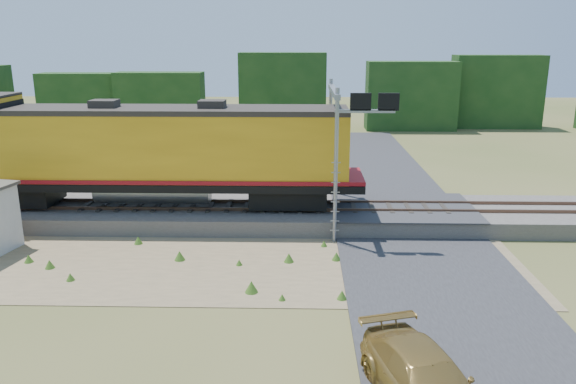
{
  "coord_description": "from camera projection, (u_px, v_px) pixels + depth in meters",
  "views": [
    {
      "loc": [
        1.88,
        -21.03,
        8.96
      ],
      "look_at": [
        1.28,
        3.0,
        2.4
      ],
      "focal_mm": 35.0,
      "sensor_mm": 36.0,
      "label": 1
    }
  ],
  "objects": [
    {
      "name": "tree_line_north",
      "position": [
        284.0,
        98.0,
        58.53
      ],
      "size": [
        130.0,
        3.0,
        6.5
      ],
      "color": "#153714",
      "rests_on": "ground"
    },
    {
      "name": "road",
      "position": [
        425.0,
        261.0,
        23.21
      ],
      "size": [
        7.0,
        66.0,
        0.86
      ],
      "color": "#38383A",
      "rests_on": "ground"
    },
    {
      "name": "dirt_shoulder",
      "position": [
        207.0,
        263.0,
        23.21
      ],
      "size": [
        26.0,
        8.0,
        0.03
      ],
      "primitive_type": "cube",
      "color": "#8C7754",
      "rests_on": "ground"
    },
    {
      "name": "rails",
      "position": [
        264.0,
        205.0,
        28.24
      ],
      "size": [
        70.0,
        1.54,
        0.16
      ],
      "color": "brown",
      "rests_on": "ballast"
    },
    {
      "name": "car",
      "position": [
        426.0,
        382.0,
        13.94
      ],
      "size": [
        3.31,
        5.31,
        1.43
      ],
      "primitive_type": "imported",
      "rotation": [
        0.0,
        0.0,
        0.28
      ],
      "color": "#A5823D",
      "rests_on": "ground"
    },
    {
      "name": "signal_gantry",
      "position": [
        342.0,
        121.0,
        26.37
      ],
      "size": [
        2.76,
        6.2,
        6.97
      ],
      "color": "gray",
      "rests_on": "ground"
    },
    {
      "name": "ballast",
      "position": [
        264.0,
        214.0,
        28.37
      ],
      "size": [
        70.0,
        5.0,
        0.8
      ],
      "primitive_type": "cube",
      "color": "slate",
      "rests_on": "ground"
    },
    {
      "name": "locomotive",
      "position": [
        144.0,
        151.0,
        27.66
      ],
      "size": [
        20.96,
        3.2,
        5.41
      ],
      "color": "black",
      "rests_on": "rails"
    },
    {
      "name": "weed_clumps",
      "position": [
        169.0,
        267.0,
        22.87
      ],
      "size": [
        15.0,
        6.2,
        0.56
      ],
      "primitive_type": null,
      "color": "#3C661D",
      "rests_on": "ground"
    },
    {
      "name": "ground",
      "position": [
        255.0,
        268.0,
        22.69
      ],
      "size": [
        140.0,
        140.0,
        0.0
      ],
      "primitive_type": "plane",
      "color": "#475123",
      "rests_on": "ground"
    }
  ]
}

